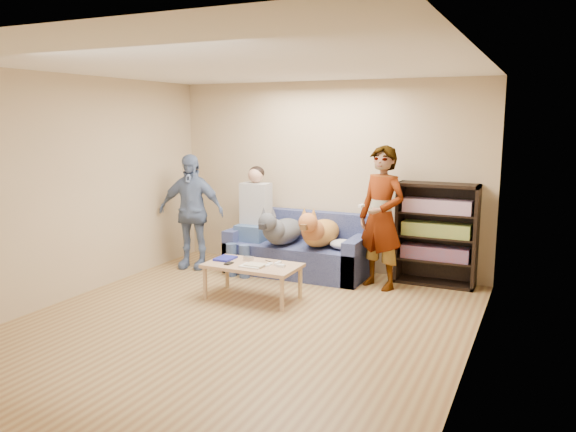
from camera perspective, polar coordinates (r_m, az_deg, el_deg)
The scene contains 27 objects.
ground at distance 5.90m, azimuth -5.02°, elevation -10.97°, with size 5.00×5.00×0.00m, color olive.
ceiling at distance 5.54m, azimuth -5.44°, elevation 15.04°, with size 5.00×5.00×0.00m, color white.
wall_back at distance 7.82m, azimuth 4.04°, elevation 4.02°, with size 4.50×4.50×0.00m, color tan.
wall_front at distance 3.67m, azimuth -25.22°, elevation -3.66°, with size 4.50×4.50×0.00m, color tan.
wall_left at distance 6.97m, azimuth -21.44°, elevation 2.64°, with size 5.00×5.00×0.00m, color tan.
wall_right at distance 4.86m, azimuth 18.38°, elevation -0.09°, with size 5.00×5.00×0.00m, color tan.
blanket at distance 7.30m, azimuth 5.62°, elevation -2.88°, with size 0.36×0.30×0.12m, color silver.
person_standing_right at distance 7.01m, azimuth 9.48°, elevation -0.18°, with size 0.65×0.42×1.77m, color gray.
person_standing_left at distance 8.00m, azimuth -9.83°, elevation 0.46°, with size 0.94×0.39×1.61m, color #6877A7.
held_controller at distance 6.85m, azimuth 7.46°, elevation 1.04°, with size 0.04×0.12×0.03m, color white.
notebook_blue at distance 6.82m, azimuth -6.38°, elevation -4.30°, with size 0.20×0.26×0.03m, color #1B2095.
papers at distance 6.48m, azimuth -3.66°, elevation -5.07°, with size 0.26×0.20×0.01m, color silver.
magazine at distance 6.48m, azimuth -3.34°, elevation -4.95°, with size 0.22×0.17×0.01m, color beige.
camera_silver at distance 6.74m, azimuth -4.04°, elevation -4.33°, with size 0.11×0.06×0.05m, color #B8B8BD.
controller_a at distance 6.55m, azimuth -1.04°, elevation -4.83°, with size 0.04×0.13×0.03m, color white.
controller_b at distance 6.44m, azimuth -0.72°, elevation -5.07°, with size 0.09×0.06×0.03m, color silver.
headphone_cup_a at distance 6.48m, azimuth -2.15°, elevation -5.04°, with size 0.07×0.07×0.02m, color white.
headphone_cup_b at distance 6.55m, azimuth -1.83°, elevation -4.87°, with size 0.07×0.07×0.02m, color white.
pen_orange at distance 6.46m, azimuth -4.46°, elevation -5.16°, with size 0.01×0.01×0.14m, color orange.
pen_black at distance 6.69m, azimuth -1.98°, elevation -4.61°, with size 0.01×0.01×0.14m, color black.
wallet at distance 6.61m, azimuth -6.04°, elevation -4.81°, with size 0.07×0.12×0.01m, color black.
sofa at distance 7.72m, azimuth 1.13°, elevation -3.72°, with size 1.90×0.85×0.82m.
person_seated at distance 7.79m, azimuth -3.62°, elevation 0.09°, with size 0.40×0.73×1.47m.
dog_gray at distance 7.48m, azimuth -0.70°, elevation -1.45°, with size 0.39×1.24×0.57m.
dog_tan at distance 7.37m, azimuth 3.15°, elevation -1.60°, with size 0.40×1.16×0.58m.
coffee_table at distance 6.60m, azimuth -3.62°, elevation -5.27°, with size 1.10×0.60×0.42m.
bookshelf at distance 7.34m, azimuth 14.86°, elevation -1.58°, with size 1.00×0.34×1.30m.
Camera 1 is at (2.78, -4.76, 2.10)m, focal length 35.00 mm.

